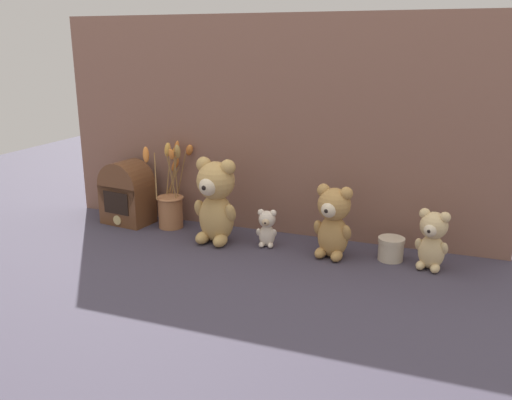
{
  "coord_description": "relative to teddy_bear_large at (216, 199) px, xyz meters",
  "views": [
    {
      "loc": [
        0.61,
        -1.6,
        0.66
      ],
      "look_at": [
        0.0,
        0.02,
        0.16
      ],
      "focal_mm": 38.0,
      "sensor_mm": 36.0,
      "label": 1
    }
  ],
  "objects": [
    {
      "name": "decorative_tin_tall",
      "position": [
        0.58,
        0.05,
        -0.12
      ],
      "size": [
        0.08,
        0.08,
        0.07
      ],
      "color": "beige",
      "rests_on": "ground"
    },
    {
      "name": "teddy_bear_medium",
      "position": [
        0.4,
        0.01,
        -0.03
      ],
      "size": [
        0.13,
        0.12,
        0.24
      ],
      "color": "tan",
      "rests_on": "ground"
    },
    {
      "name": "teddy_bear_small",
      "position": [
        0.7,
        0.02,
        -0.06
      ],
      "size": [
        0.1,
        0.09,
        0.19
      ],
      "color": "#DBBC84",
      "rests_on": "ground"
    },
    {
      "name": "teddy_bear_large",
      "position": [
        0.0,
        0.0,
        0.0
      ],
      "size": [
        0.16,
        0.15,
        0.29
      ],
      "color": "tan",
      "rests_on": "ground"
    },
    {
      "name": "flower_vase",
      "position": [
        -0.22,
        0.09,
        -0.06
      ],
      "size": [
        0.16,
        0.16,
        0.32
      ],
      "color": "#AD7047",
      "rests_on": "ground"
    },
    {
      "name": "teddy_bear_tiny",
      "position": [
        0.18,
        0.02,
        -0.09
      ],
      "size": [
        0.07,
        0.07,
        0.13
      ],
      "color": "beige",
      "rests_on": "ground"
    },
    {
      "name": "backdrop_wall",
      "position": [
        0.13,
        0.18,
        0.22
      ],
      "size": [
        1.61,
        0.02,
        0.76
      ],
      "color": "#845B4C",
      "rests_on": "ground"
    },
    {
      "name": "vintage_radio",
      "position": [
        -0.4,
        0.07,
        -0.04
      ],
      "size": [
        0.19,
        0.15,
        0.24
      ],
      "color": "brown",
      "rests_on": "ground"
    },
    {
      "name": "ground_plane",
      "position": [
        0.13,
        0.01,
        -0.15
      ],
      "size": [
        4.0,
        4.0,
        0.0
      ],
      "primitive_type": "plane",
      "color": "#3D3847"
    }
  ]
}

